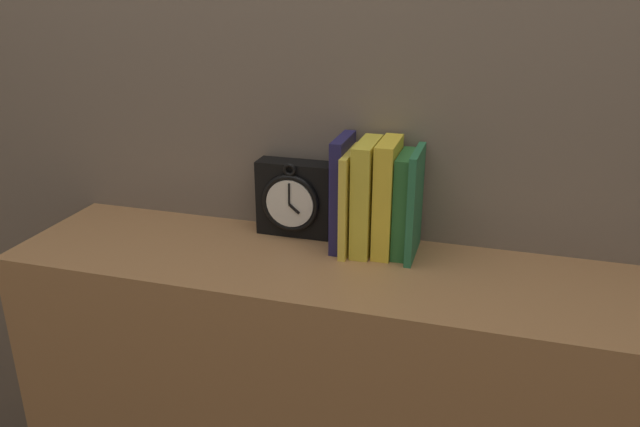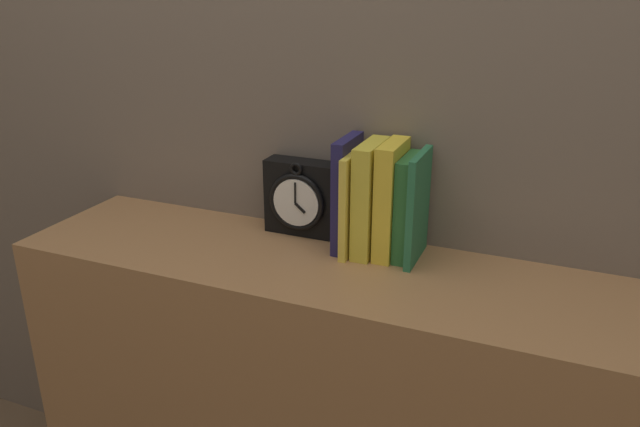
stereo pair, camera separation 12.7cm
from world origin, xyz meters
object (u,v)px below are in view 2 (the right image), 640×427
(clock, at_px, (302,198))
(book_slot3_yellow, at_px, (391,200))
(book_slot1_yellow, at_px, (354,202))
(book_slot5_green, at_px, (418,208))
(book_slot4_green, at_px, (408,207))
(book_slot0_navy, at_px, (347,193))
(book_slot2_yellow, at_px, (370,198))

(clock, bearing_deg, book_slot3_yellow, -8.05)
(clock, xyz_separation_m, book_slot1_yellow, (0.14, -0.04, 0.02))
(book_slot5_green, bearing_deg, book_slot1_yellow, -178.14)
(book_slot1_yellow, height_order, book_slot4_green, book_slot1_yellow)
(book_slot0_navy, bearing_deg, book_slot4_green, 1.68)
(book_slot3_yellow, xyz_separation_m, book_slot4_green, (0.04, 0.00, -0.01))
(book_slot3_yellow, relative_size, book_slot5_green, 1.06)
(book_slot2_yellow, bearing_deg, book_slot0_navy, 175.19)
(book_slot2_yellow, height_order, book_slot4_green, book_slot2_yellow)
(book_slot1_yellow, bearing_deg, book_slot3_yellow, 7.13)
(book_slot1_yellow, bearing_deg, book_slot4_green, 7.16)
(clock, xyz_separation_m, book_slot5_green, (0.28, -0.04, 0.03))
(book_slot0_navy, xyz_separation_m, book_slot2_yellow, (0.05, -0.00, -0.00))
(book_slot0_navy, relative_size, book_slot1_yellow, 1.12)
(book_slot0_navy, distance_m, book_slot2_yellow, 0.05)
(book_slot5_green, bearing_deg, book_slot4_green, 158.68)
(book_slot2_yellow, xyz_separation_m, book_slot3_yellow, (0.04, 0.00, 0.00))
(book_slot2_yellow, distance_m, book_slot3_yellow, 0.05)
(clock, relative_size, book_slot0_navy, 0.73)
(book_slot2_yellow, bearing_deg, book_slot4_green, 6.04)
(book_slot3_yellow, xyz_separation_m, book_slot5_green, (0.06, -0.01, -0.01))
(clock, xyz_separation_m, book_slot2_yellow, (0.17, -0.04, 0.03))
(book_slot2_yellow, distance_m, book_slot4_green, 0.08)
(book_slot0_navy, height_order, book_slot1_yellow, book_slot0_navy)
(book_slot5_green, bearing_deg, book_slot3_yellow, 175.01)
(book_slot3_yellow, height_order, book_slot4_green, book_slot3_yellow)
(book_slot3_yellow, distance_m, book_slot4_green, 0.04)
(clock, bearing_deg, book_slot1_yellow, -16.08)
(clock, height_order, book_slot0_navy, book_slot0_navy)
(book_slot4_green, bearing_deg, clock, 174.05)
(book_slot3_yellow, relative_size, book_slot4_green, 1.12)
(clock, distance_m, book_slot5_green, 0.28)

